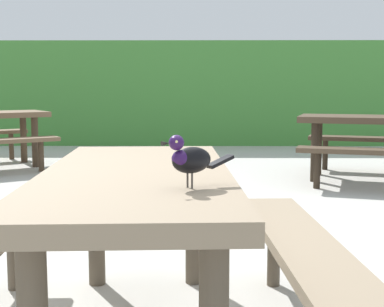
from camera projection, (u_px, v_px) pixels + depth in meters
hedge_wall at (185, 93)px, 10.74m from camera, size 28.00×1.58×1.88m
picnic_table_foreground at (137, 214)px, 2.32m from camera, size 1.76×1.84×0.74m
bird_grackle at (189, 158)px, 1.88m from camera, size 0.25×0.18×0.18m
picnic_table_mid_right at (380, 132)px, 6.34m from camera, size 2.11×2.09×0.74m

